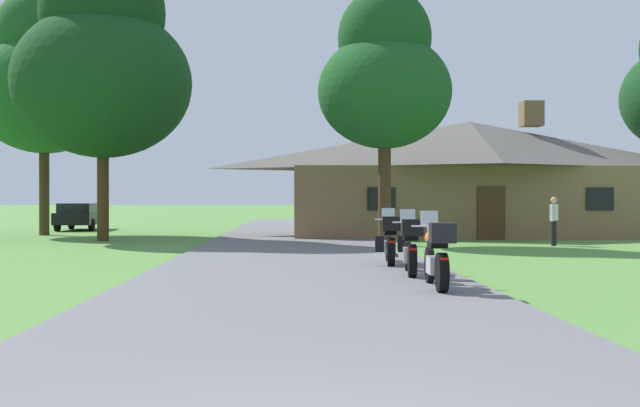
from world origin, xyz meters
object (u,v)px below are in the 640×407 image
object	(u,v)px
tree_left_near	(103,62)
motorcycle_blue_farthest_in_row	(390,241)
bystander_white_shirt_near_lodge	(554,218)
tree_by_lodge_front	(385,76)
parked_black_suv_far_left	(81,215)
tree_left_far	(44,78)
motorcycle_red_second_in_row	(410,247)
motorcycle_orange_nearest_to_camera	(437,255)

from	to	relation	value
tree_left_near	motorcycle_blue_farthest_in_row	bearing A→B (deg)	-51.12
bystander_white_shirt_near_lodge	tree_by_lodge_front	world-z (taller)	tree_by_lodge_front
bystander_white_shirt_near_lodge	parked_black_suv_far_left	bearing A→B (deg)	84.29
motorcycle_blue_farthest_in_row	tree_left_far	distance (m)	22.38
motorcycle_red_second_in_row	tree_left_far	distance (m)	24.36
bystander_white_shirt_near_lodge	tree_by_lodge_front	xyz separation A→B (m)	(-5.75, 0.41, 4.88)
bystander_white_shirt_near_lodge	tree_left_far	world-z (taller)	tree_left_far
motorcycle_red_second_in_row	motorcycle_blue_farthest_in_row	xyz separation A→B (m)	(-0.09, 2.49, -0.01)
motorcycle_red_second_in_row	tree_by_lodge_front	size ratio (longest dim) A/B	0.24
motorcycle_orange_nearest_to_camera	tree_by_lodge_front	distance (m)	14.43
motorcycle_red_second_in_row	parked_black_suv_far_left	xyz separation A→B (m)	(-13.38, 25.14, 0.16)
motorcycle_red_second_in_row	tree_by_lodge_front	bearing A→B (deg)	91.03
motorcycle_orange_nearest_to_camera	bystander_white_shirt_near_lodge	xyz separation A→B (m)	(6.48, 13.03, 0.31)
motorcycle_blue_farthest_in_row	parked_black_suv_far_left	size ratio (longest dim) A/B	0.45
motorcycle_blue_farthest_in_row	tree_by_lodge_front	world-z (taller)	tree_by_lodge_front
motorcycle_orange_nearest_to_camera	tree_left_far	bearing A→B (deg)	124.07
motorcycle_red_second_in_row	motorcycle_blue_farthest_in_row	size ratio (longest dim) A/B	1.00
parked_black_suv_far_left	bystander_white_shirt_near_lodge	bearing A→B (deg)	-38.36
parked_black_suv_far_left	tree_left_near	bearing A→B (deg)	-73.00
tree_left_near	tree_by_lodge_front	bearing A→B (deg)	-17.37
parked_black_suv_far_left	motorcycle_red_second_in_row	bearing A→B (deg)	-64.22
motorcycle_blue_farthest_in_row	tree_by_lodge_front	bearing A→B (deg)	88.58
motorcycle_orange_nearest_to_camera	tree_by_lodge_front	world-z (taller)	tree_by_lodge_front
motorcycle_blue_farthest_in_row	bystander_white_shirt_near_lodge	bearing A→B (deg)	55.24
motorcycle_red_second_in_row	parked_black_suv_far_left	size ratio (longest dim) A/B	0.45
motorcycle_blue_farthest_in_row	parked_black_suv_far_left	world-z (taller)	parked_black_suv_far_left
bystander_white_shirt_near_lodge	tree_left_far	bearing A→B (deg)	96.82
bystander_white_shirt_near_lodge	tree_left_far	size ratio (longest dim) A/B	0.15
motorcycle_orange_nearest_to_camera	motorcycle_red_second_in_row	size ratio (longest dim) A/B	1.00
motorcycle_blue_farthest_in_row	bystander_white_shirt_near_lodge	size ratio (longest dim) A/B	1.25
tree_left_near	motorcycle_red_second_in_row	bearing A→B (deg)	-56.10
bystander_white_shirt_near_lodge	tree_left_near	size ratio (longest dim) A/B	0.15
motorcycle_red_second_in_row	tree_by_lodge_front	distance (m)	12.20
motorcycle_blue_farthest_in_row	parked_black_suv_far_left	distance (m)	26.26
motorcycle_red_second_in_row	motorcycle_orange_nearest_to_camera	bearing A→B (deg)	-83.14
bystander_white_shirt_near_lodge	tree_left_far	distance (m)	22.60
motorcycle_blue_farthest_in_row	parked_black_suv_far_left	bearing A→B (deg)	124.96
motorcycle_red_second_in_row	motorcycle_blue_farthest_in_row	distance (m)	2.49
bystander_white_shirt_near_lodge	tree_by_lodge_front	distance (m)	7.55
motorcycle_red_second_in_row	tree_left_near	size ratio (longest dim) A/B	0.19
parked_black_suv_far_left	tree_left_far	bearing A→B (deg)	-92.50
motorcycle_orange_nearest_to_camera	tree_left_far	world-z (taller)	tree_left_far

